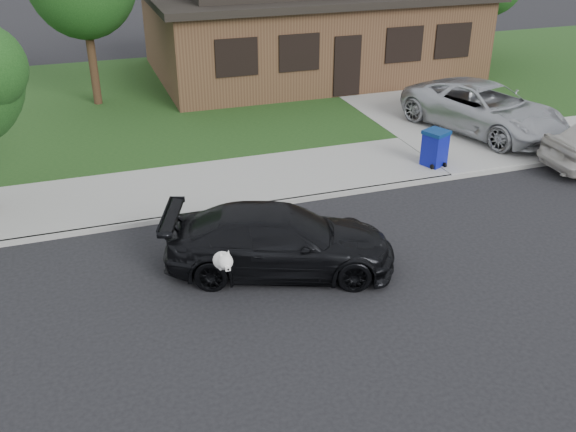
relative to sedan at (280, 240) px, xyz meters
name	(u,v)px	position (x,y,z in m)	size (l,w,h in m)	color
ground	(382,271)	(1.89, -0.71, -0.65)	(120.00, 120.00, 0.00)	black
sidewalk	(297,174)	(1.89, 4.29, -0.59)	(60.00, 3.00, 0.12)	gray
curb	(318,197)	(1.89, 2.79, -0.59)	(60.00, 0.12, 0.12)	gray
lawn	(224,93)	(1.89, 12.29, -0.59)	(60.00, 13.00, 0.13)	#193814
driveway	(408,100)	(7.89, 9.29, -0.58)	(4.50, 13.00, 0.14)	gray
sedan	(280,240)	(0.00, 0.00, 0.00)	(4.82, 3.19, 1.30)	black
minivan	(484,108)	(8.33, 5.47, 0.21)	(2.39, 5.18, 1.44)	#B1B4B8
recycling_bin	(435,148)	(5.55, 3.57, -0.04)	(0.77, 0.77, 0.97)	#0C138A
house	(308,20)	(5.89, 14.28, 1.48)	(12.60, 8.60, 4.65)	#422B1C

